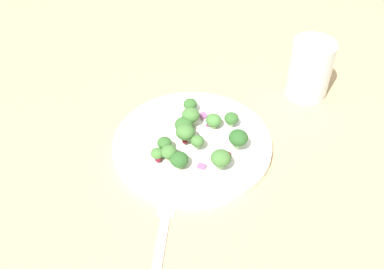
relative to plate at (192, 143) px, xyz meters
The scene contains 25 objects.
ground_plane 2.92cm from the plate, 91.48° to the right, with size 180.00×180.00×2.00cm, color tan.
plate is the anchor object (origin of this frame).
dressing_pool 0.44cm from the plate, 90.00° to the right, with size 14.20×14.20×0.20cm, color white.
broccoli_floret_0 7.51cm from the plate, 131.09° to the left, with size 2.90×2.90×2.94cm.
broccoli_floret_1 7.32cm from the plate, 123.43° to the right, with size 2.25×2.25×2.28cm.
broccoli_floret_2 4.93cm from the plate, behind, with size 2.45×2.45×2.48cm.
broccoli_floret_3 7.33cm from the plate, 89.04° to the left, with size 2.91×2.91×2.94cm.
broccoli_floret_4 6.60cm from the plate, ahead, with size 1.93×1.93×1.95cm.
broccoli_floret_5 4.39cm from the plate, 122.67° to the right, with size 2.78×2.78×2.81cm.
broccoli_floret_6 7.37cm from the plate, behind, with size 2.26×2.26×2.28cm.
broccoli_floret_7 2.97cm from the plate, 78.44° to the right, with size 2.81×2.81×2.84cm.
broccoli_floret_8 5.16cm from the plate, ahead, with size 2.13×2.13×2.16cm.
broccoli_floret_9 6.11cm from the plate, 35.77° to the left, with size 2.65×2.65×2.68cm.
broccoli_floret_10 3.08cm from the plate, ahead, with size 2.86×2.86×2.89cm.
broccoli_floret_11 3.09cm from the plate, 76.75° to the left, with size 2.03×2.03×2.06cm.
broccoli_floret_12 5.75cm from the plate, 15.08° to the left, with size 2.33×2.33×2.36cm.
cranberry_0 1.85cm from the plate, ahead, with size 0.93×0.93×0.93cm, color maroon.
cranberry_1 6.43cm from the plate, 112.78° to the left, with size 0.71×0.71×0.71cm, color maroon.
cranberry_2 6.67cm from the plate, ahead, with size 1.00×1.00×1.00cm, color maroon.
onion_bit_0 5.86cm from the plate, 143.69° to the right, with size 1.25×1.28×0.53cm, color #A35B93.
onion_bit_1 4.74cm from the plate, 164.05° to the right, with size 1.36×1.11×0.46cm, color #843D75.
onion_bit_2 4.10cm from the plate, 117.61° to the right, with size 1.28×1.04×0.39cm, color #A35B93.
onion_bit_3 5.74cm from the plate, 68.47° to the left, with size 1.17×0.87×0.55cm, color #A35B93.
fork 18.20cm from the plate, 41.57° to the left, with size 13.67×15.13×0.50cm.
water_glass 24.53cm from the plate, behind, with size 7.24×7.24×10.15cm, color silver.
Camera 1 is at (29.21, 42.70, 50.26)cm, focal length 42.62 mm.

